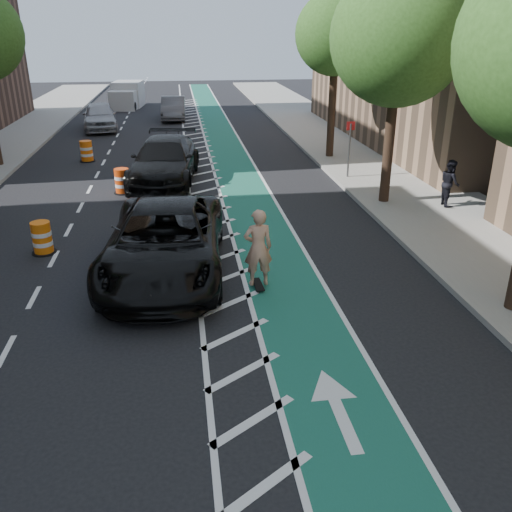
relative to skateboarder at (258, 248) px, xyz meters
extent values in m
plane|color=black|center=(-2.30, -2.19, -1.09)|extent=(120.00, 120.00, 0.00)
cube|color=#185741|center=(0.70, 7.81, -1.08)|extent=(2.00, 90.00, 0.01)
cube|color=silver|center=(-0.80, 7.81, -1.08)|extent=(1.40, 90.00, 0.01)
cube|color=gray|center=(7.20, 7.81, -1.01)|extent=(5.00, 90.00, 0.15)
cube|color=gray|center=(4.75, 7.81, -1.01)|extent=(0.12, 90.00, 0.16)
cylinder|color=#382619|center=(5.60, 5.81, 1.11)|extent=(0.36, 0.36, 4.40)
sphere|color=#284D19|center=(5.60, 5.81, 4.71)|extent=(4.20, 4.20, 4.20)
cylinder|color=#382619|center=(5.60, 13.81, 1.11)|extent=(0.36, 0.36, 4.40)
sphere|color=#284D19|center=(5.60, 13.81, 4.71)|extent=(4.20, 4.20, 4.20)
cylinder|color=#4C4C4C|center=(5.30, 9.81, 0.11)|extent=(0.08, 0.08, 2.40)
cube|color=red|center=(5.30, 9.81, 1.21)|extent=(0.35, 0.02, 0.35)
cube|color=black|center=(0.00, 0.00, -1.00)|extent=(0.25, 0.75, 0.03)
cylinder|color=black|center=(-0.09, 0.24, -1.06)|extent=(0.03, 0.06, 0.06)
cylinder|color=black|center=(0.06, 0.25, -1.06)|extent=(0.03, 0.06, 0.06)
cylinder|color=black|center=(-0.06, -0.25, -1.06)|extent=(0.03, 0.06, 0.06)
cylinder|color=black|center=(0.09, -0.24, -1.06)|extent=(0.03, 0.06, 0.06)
imported|color=tan|center=(0.00, 0.00, 0.00)|extent=(0.74, 0.51, 1.97)
imported|color=black|center=(-2.30, 1.23, -0.18)|extent=(3.53, 6.74, 1.81)
imported|color=black|center=(-2.44, 10.62, -0.19)|extent=(3.29, 6.48, 1.80)
imported|color=#AAA9AF|center=(-6.72, 24.01, -0.24)|extent=(2.64, 5.22, 1.70)
imported|color=#57565B|center=(-2.10, 27.62, -0.31)|extent=(1.72, 4.72, 1.55)
imported|color=black|center=(7.67, 5.40, -0.11)|extent=(0.70, 0.86, 1.65)
cube|color=silver|center=(-5.74, 35.05, -0.10)|extent=(2.51, 3.38, 1.98)
cube|color=silver|center=(-6.01, 32.70, -0.35)|extent=(2.14, 1.79, 1.48)
cylinder|color=black|center=(-6.94, 32.40, -0.74)|extent=(0.32, 0.71, 0.69)
cylinder|color=black|center=(-5.17, 32.20, -0.74)|extent=(0.32, 0.71, 0.69)
cylinder|color=black|center=(-6.54, 35.94, -0.74)|extent=(0.32, 0.71, 0.69)
cylinder|color=black|center=(-4.77, 35.74, -0.74)|extent=(0.32, 0.71, 0.69)
cylinder|color=orange|center=(-5.86, 3.12, -0.61)|extent=(0.55, 0.55, 0.95)
cylinder|color=silver|center=(-5.86, 3.12, -0.77)|extent=(0.56, 0.56, 0.13)
cylinder|color=silver|center=(-5.86, 3.12, -0.48)|extent=(0.56, 0.56, 0.13)
cylinder|color=black|center=(-5.86, 3.12, -1.07)|extent=(0.69, 0.69, 0.04)
cylinder|color=#D53E0B|center=(-4.10, 9.12, -0.60)|extent=(0.57, 0.57, 0.98)
cylinder|color=silver|center=(-4.10, 9.12, -0.76)|extent=(0.58, 0.58, 0.13)
cylinder|color=silver|center=(-4.10, 9.12, -0.46)|extent=(0.58, 0.58, 0.13)
cylinder|color=black|center=(-4.10, 9.12, -1.07)|extent=(0.72, 0.72, 0.04)
cylinder|color=orange|center=(-6.30, 14.98, -0.59)|extent=(0.58, 0.58, 1.00)
cylinder|color=silver|center=(-6.30, 14.98, -0.75)|extent=(0.59, 0.59, 0.13)
cylinder|color=silver|center=(-6.30, 14.98, -0.44)|extent=(0.59, 0.59, 0.13)
cylinder|color=black|center=(-6.30, 14.98, -1.06)|extent=(0.74, 0.74, 0.04)
camera|label=1|loc=(-1.76, -12.19, 5.00)|focal=38.00mm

